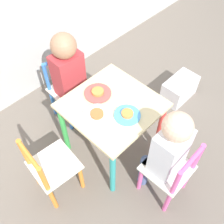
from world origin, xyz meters
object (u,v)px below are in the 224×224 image
(chair_pink, at_px, (170,172))
(kids_table, at_px, (112,113))
(chair_blue, at_px, (68,90))
(plate_front, at_px, (127,115))
(child_back, at_px, (70,74))
(storage_bin, at_px, (179,89))
(child_front, at_px, (167,149))
(chair_orange, at_px, (51,169))
(plate_back, at_px, (98,93))
(plate_left, at_px, (97,115))

(chair_pink, bearing_deg, kids_table, -90.00)
(chair_blue, distance_m, plate_front, 0.65)
(chair_pink, bearing_deg, plate_front, -89.69)
(child_back, height_order, storage_bin, child_back)
(kids_table, xyz_separation_m, plate_front, (-0.00, -0.12, 0.09))
(chair_blue, bearing_deg, storage_bin, -33.34)
(chair_blue, relative_size, child_back, 0.68)
(chair_pink, bearing_deg, storage_bin, -151.48)
(child_front, height_order, storage_bin, child_front)
(chair_pink, xyz_separation_m, chair_orange, (-0.48, 0.52, 0.00))
(plate_front, height_order, storage_bin, plate_front)
(chair_orange, xyz_separation_m, plate_back, (0.47, 0.08, 0.24))
(plate_front, bearing_deg, chair_pink, -88.83)
(child_front, xyz_separation_m, plate_front, (-0.01, 0.29, 0.05))
(child_front, distance_m, plate_left, 0.44)
(kids_table, height_order, child_back, child_back)
(kids_table, bearing_deg, plate_front, -90.00)
(kids_table, distance_m, plate_back, 0.16)
(child_back, height_order, plate_front, child_back)
(chair_pink, relative_size, storage_bin, 1.74)
(chair_pink, bearing_deg, plate_back, -90.18)
(chair_orange, relative_size, plate_left, 3.07)
(chair_blue, height_order, plate_left, chair_blue)
(chair_blue, distance_m, chair_orange, 0.65)
(plate_back, relative_size, plate_left, 0.99)
(chair_pink, height_order, chair_orange, same)
(chair_orange, height_order, plate_back, chair_orange)
(kids_table, distance_m, storage_bin, 0.83)
(chair_pink, distance_m, chair_blue, 0.95)
(plate_left, bearing_deg, chair_orange, 172.61)
(plate_left, bearing_deg, storage_bin, -3.17)
(chair_pink, height_order, child_back, child_back)
(child_back, relative_size, plate_back, 4.56)
(kids_table, relative_size, plate_left, 3.08)
(kids_table, height_order, chair_orange, chair_orange)
(plate_back, relative_size, storage_bin, 0.56)
(child_front, bearing_deg, chair_pink, 90.00)
(kids_table, relative_size, chair_blue, 1.00)
(chair_blue, bearing_deg, chair_orange, -136.93)
(chair_pink, distance_m, plate_back, 0.65)
(chair_pink, height_order, plate_back, chair_pink)
(storage_bin, bearing_deg, kids_table, 176.31)
(plate_front, bearing_deg, chair_orange, 160.34)
(chair_blue, bearing_deg, plate_back, -90.56)
(chair_blue, relative_size, storage_bin, 1.74)
(chair_blue, height_order, plate_back, chair_blue)
(chair_blue, distance_m, child_back, 0.22)
(chair_pink, xyz_separation_m, child_back, (0.00, 0.89, 0.21))
(chair_pink, bearing_deg, plate_left, -75.46)
(chair_blue, distance_m, plate_back, 0.43)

